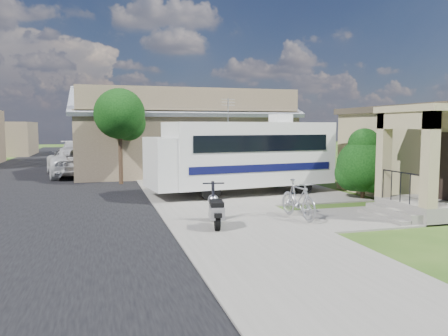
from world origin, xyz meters
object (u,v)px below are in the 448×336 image
object	(u,v)px
scooter	(215,210)
bicycle	(298,201)
motorhome	(243,154)
shrub	(364,163)
pickup_truck	(74,161)
garden_hose	(375,210)
van	(78,154)

from	to	relation	value
scooter	bicycle	size ratio (longest dim) A/B	0.92
motorhome	bicycle	xyz separation A→B (m)	(0.00, -5.14, -1.08)
shrub	bicycle	xyz separation A→B (m)	(-4.07, -2.82, -0.81)
pickup_truck	garden_hose	bearing A→B (deg)	118.15
shrub	scooter	distance (m)	7.43
scooter	van	bearing A→B (deg)	111.48
scooter	garden_hose	distance (m)	5.66
motorhome	van	xyz separation A→B (m)	(-7.06, 15.20, -0.77)
shrub	motorhome	bearing A→B (deg)	150.27
shrub	pickup_truck	world-z (taller)	shrub
motorhome	shrub	world-z (taller)	motorhome
van	shrub	bearing A→B (deg)	-63.51
motorhome	shrub	size ratio (longest dim) A/B	2.86
van	garden_hose	world-z (taller)	van
motorhome	van	world-z (taller)	motorhome
garden_hose	shrub	bearing A→B (deg)	65.06
bicycle	van	bearing A→B (deg)	104.06
bicycle	shrub	bearing A→B (deg)	29.61
pickup_truck	van	size ratio (longest dim) A/B	0.96
scooter	garden_hose	bearing A→B (deg)	17.57
bicycle	garden_hose	bearing A→B (deg)	4.07
pickup_truck	shrub	bearing A→B (deg)	126.28
motorhome	pickup_truck	distance (m)	11.52
pickup_truck	garden_hose	xyz separation A→B (m)	(10.01, -13.75, -0.74)
bicycle	van	world-z (taller)	van
shrub	van	size ratio (longest dim) A/B	0.44
motorhome	van	bearing A→B (deg)	107.29
pickup_truck	van	distance (m)	6.11
motorhome	van	distance (m)	16.78
garden_hose	motorhome	bearing A→B (deg)	122.63
motorhome	shrub	distance (m)	4.69
van	garden_hose	distance (m)	22.27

